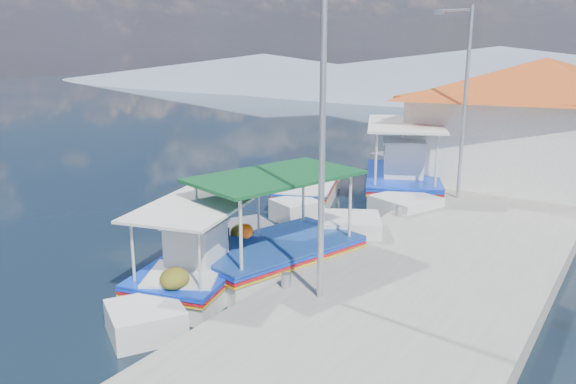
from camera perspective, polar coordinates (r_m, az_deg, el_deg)
The scene contains 10 objects.
ground at distance 13.18m, azimuth -19.45°, elevation -10.25°, with size 160.00×160.00×0.00m, color black.
quay at distance 14.55m, azimuth 15.64°, elevation -6.50°, with size 5.00×44.00×0.50m, color gray.
bollards at distance 14.47m, azimuth 6.88°, elevation -4.49°, with size 0.20×17.20×0.30m.
main_caique at distance 13.21m, azimuth -8.24°, elevation -7.46°, with size 3.01×6.51×2.21m.
caique_green_canopy at distance 13.79m, azimuth -1.08°, elevation -6.44°, with size 3.43×6.94×2.70m.
caique_blue_hull at distance 19.90m, azimuth 2.11°, elevation -0.18°, with size 3.23×5.71×1.09m.
caique_far at distance 21.04m, azimuth 11.40°, elevation 1.05°, with size 4.68×7.72×2.96m.
harbor_building at distance 22.51m, azimuth 23.88°, elevation 6.74°, with size 10.49×10.49×4.40m.
lamp_post_near at distance 10.59m, azimuth 3.01°, elevation 6.46°, with size 1.21×0.14×6.00m.
lamp_post_far at distance 18.89m, azimuth 17.02°, elevation 9.37°, with size 1.21×0.14×6.00m.
Camera 1 is at (9.75, -7.09, 5.32)m, focal length 35.65 mm.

